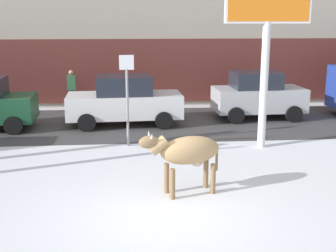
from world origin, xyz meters
name	(u,v)px	position (x,y,z in m)	size (l,w,h in m)	color
ground_plane	(165,216)	(0.00, 0.00, 0.00)	(120.00, 120.00, 0.00)	white
road_strip	(148,123)	(0.00, 8.21, 0.00)	(60.00, 5.60, 0.01)	#423F3F
cow_tan	(187,152)	(0.59, 1.17, 0.99)	(1.93, 0.94, 1.54)	tan
billboard	(268,3)	(3.36, 4.73, 4.31)	(2.52, 0.24, 5.56)	silver
car_white_sedan	(125,101)	(-0.88, 8.07, 0.91)	(4.27, 2.11, 1.84)	white
car_silver_hatchback	(258,95)	(4.36, 8.75, 0.93)	(3.56, 2.03, 1.86)	#B7BABF
pedestrian_near_billboard	(72,90)	(-3.17, 11.01, 0.88)	(0.36, 0.24, 1.73)	#282833
street_sign	(127,93)	(-0.75, 5.20, 1.67)	(0.44, 0.08, 2.82)	gray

